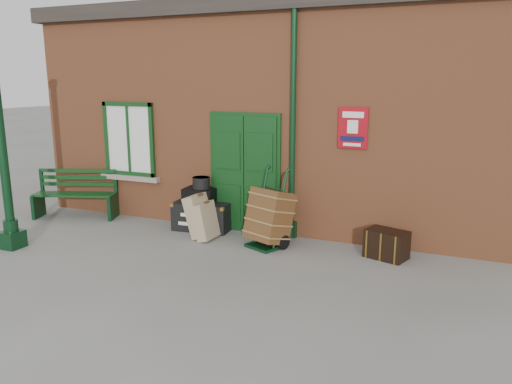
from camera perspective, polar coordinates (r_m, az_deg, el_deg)
The scene contains 11 objects.
ground at distance 8.25m, azimuth -3.57°, elevation -7.46°, with size 80.00×80.00×0.00m, color gray.
station_building at distance 11.00m, azimuth 4.52°, elevation 9.13°, with size 10.30×4.30×4.36m.
canopy_column at distance 9.34m, azimuth -26.83°, elevation 2.51°, with size 0.34×0.34×3.61m.
bench at distance 11.14m, azimuth -19.88°, elevation -0.06°, with size 1.76×1.04×1.04m.
houdini_trunk at distance 9.71m, azimuth -6.08°, elevation -2.71°, with size 1.08×0.60×0.54m, color black.
strongbox at distance 9.63m, azimuth -6.40°, elevation -0.35°, with size 0.60×0.43×0.27m, color black.
hatbox at distance 9.57m, azimuth -6.28°, elevation 1.06°, with size 0.33×0.33×0.22m, color black.
suitcase_back at distance 9.24m, azimuth -6.45°, elevation -2.67°, with size 0.22×0.55×0.77m, color tan.
suitcase_front at distance 9.09m, azimuth -5.76°, elevation -3.30°, with size 0.20×0.50×0.66m, color tan.
porter_trolley at distance 8.63m, azimuth 1.53°, elevation -2.87°, with size 0.87×0.90×1.35m.
dark_trunk at distance 8.41m, azimuth 14.70°, elevation -5.80°, with size 0.64×0.42×0.46m, color black.
Camera 1 is at (3.49, -6.91, 2.84)m, focal length 35.00 mm.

